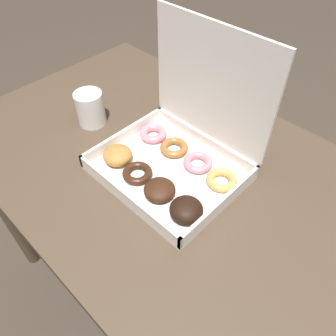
# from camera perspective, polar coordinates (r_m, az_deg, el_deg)

# --- Properties ---
(ground_plane) EXTENTS (8.00, 8.00, 0.00)m
(ground_plane) POSITION_cam_1_polar(r_m,az_deg,el_deg) (1.49, 0.21, -20.55)
(ground_plane) COLOR #42382D
(dining_table) EXTENTS (1.20, 0.73, 0.77)m
(dining_table) POSITION_cam_1_polar(r_m,az_deg,el_deg) (0.92, 0.31, -4.35)
(dining_table) COLOR #4C3D2D
(dining_table) RESTS_ON ground_plane
(donut_box) EXTENTS (0.34, 0.29, 0.33)m
(donut_box) POSITION_cam_1_polar(r_m,az_deg,el_deg) (0.79, 1.71, 3.43)
(donut_box) COLOR silver
(donut_box) RESTS_ON dining_table
(coffee_mug) EXTENTS (0.08, 0.08, 0.10)m
(coffee_mug) POSITION_cam_1_polar(r_m,az_deg,el_deg) (0.96, -13.39, 10.16)
(coffee_mug) COLOR white
(coffee_mug) RESTS_ON dining_table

